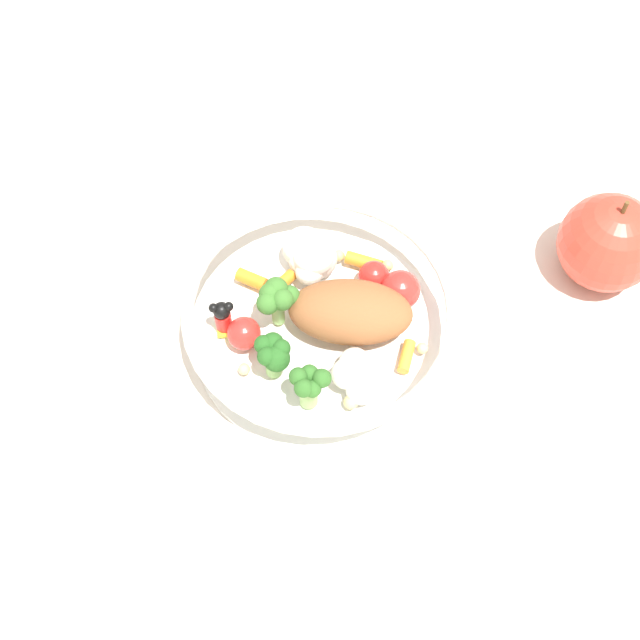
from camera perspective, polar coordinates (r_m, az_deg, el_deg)
ground_plane at (r=0.70m, az=-0.98°, el=-2.53°), size 2.40×2.40×0.00m
food_container at (r=0.69m, az=0.32°, el=0.44°), size 0.21×0.21×0.06m
loose_apple at (r=0.75m, az=17.92°, el=5.01°), size 0.08×0.08×0.09m
folded_napkin at (r=0.76m, az=-17.38°, el=1.19°), size 0.14×0.16×0.01m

